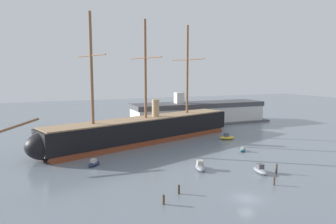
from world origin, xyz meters
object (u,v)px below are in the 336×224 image
at_px(dinghy_far_left, 60,140).
at_px(mooring_piling_midwater, 277,169).
at_px(mooring_piling_right_pair, 164,200).
at_px(motorboat_distant_centre, 137,129).
at_px(mooring_piling_nearest, 274,181).
at_px(seagull_in_flight, 196,93).
at_px(motorboat_mid_left, 94,163).
at_px(mooring_piling_left_pair, 179,189).
at_px(dinghy_far_right, 220,130).
at_px(motorboat_mid_right, 243,150).
at_px(motorboat_foreground_right, 261,170).
at_px(tall_ship, 146,129).
at_px(dockside_warehouse_right, 199,113).
at_px(motorboat_near_centre, 200,167).
at_px(motorboat_alongside_stern, 227,137).

height_order(dinghy_far_left, mooring_piling_midwater, mooring_piling_midwater).
bearing_deg(mooring_piling_midwater, mooring_piling_right_pair, -169.91).
height_order(motorboat_distant_centre, mooring_piling_midwater, mooring_piling_midwater).
xyz_separation_m(mooring_piling_nearest, seagull_in_flight, (-1.97, 27.52, 14.64)).
bearing_deg(motorboat_mid_left, mooring_piling_left_pair, -63.42).
bearing_deg(seagull_in_flight, mooring_piling_left_pair, -123.23).
height_order(motorboat_mid_left, dinghy_far_left, motorboat_mid_left).
relative_size(dinghy_far_right, mooring_piling_midwater, 1.20).
bearing_deg(mooring_piling_midwater, motorboat_mid_left, 149.63).
bearing_deg(dinghy_far_right, seagull_in_flight, -134.85).
relative_size(motorboat_mid_left, motorboat_mid_right, 1.29).
relative_size(motorboat_foreground_right, motorboat_mid_right, 1.53).
bearing_deg(tall_ship, dockside_warehouse_right, 38.23).
relative_size(mooring_piling_left_pair, dockside_warehouse_right, 0.03).
bearing_deg(seagull_in_flight, tall_ship, 119.37).
bearing_deg(motorboat_mid_left, mooring_piling_right_pair, -74.39).
relative_size(motorboat_distant_centre, mooring_piling_nearest, 3.43).
distance_m(tall_ship, motorboat_distant_centre, 18.77).
xyz_separation_m(mooring_piling_left_pair, mooring_piling_midwater, (23.07, 1.89, 0.21)).
bearing_deg(mooring_piling_nearest, motorboat_foreground_right, 70.92).
distance_m(motorboat_near_centre, mooring_piling_midwater, 15.69).
bearing_deg(mooring_piling_midwater, mooring_piling_left_pair, -175.31).
height_order(tall_ship, mooring_piling_right_pair, tall_ship).
xyz_separation_m(dinghy_far_left, mooring_piling_left_pair, (16.55, -50.65, 0.50)).
xyz_separation_m(mooring_piling_left_pair, mooring_piling_right_pair, (-4.00, -2.93, -0.00)).
height_order(dinghy_far_right, mooring_piling_nearest, mooring_piling_nearest).
bearing_deg(dockside_warehouse_right, tall_ship, -141.77).
xyz_separation_m(motorboat_distant_centre, dockside_warehouse_right, (28.37, 6.27, 3.61)).
relative_size(motorboat_foreground_right, mooring_piling_right_pair, 2.96).
relative_size(motorboat_mid_left, motorboat_distant_centre, 0.78).
bearing_deg(mooring_piling_nearest, dinghy_far_right, 68.25).
relative_size(motorboat_mid_left, dockside_warehouse_right, 0.07).
xyz_separation_m(tall_ship, motorboat_near_centre, (2.34, -29.63, -3.23)).
bearing_deg(motorboat_distant_centre, mooring_piling_left_pair, -99.93).
bearing_deg(mooring_piling_midwater, motorboat_foreground_right, 152.52).
height_order(motorboat_alongside_stern, mooring_piling_right_pair, motorboat_alongside_stern).
height_order(motorboat_foreground_right, motorboat_near_centre, motorboat_near_centre).
distance_m(motorboat_mid_left, mooring_piling_right_pair, 25.68).
bearing_deg(motorboat_alongside_stern, motorboat_distant_centre, 131.38).
distance_m(motorboat_mid_right, seagull_in_flight, 19.54).
relative_size(dockside_warehouse_right, seagull_in_flight, 50.28).
height_order(motorboat_foreground_right, mooring_piling_midwater, mooring_piling_midwater).
relative_size(motorboat_mid_right, mooring_piling_nearest, 2.07).
distance_m(motorboat_alongside_stern, mooring_piling_left_pair, 46.16).
bearing_deg(dockside_warehouse_right, dinghy_far_right, -92.86).
height_order(motorboat_foreground_right, dinghy_far_left, motorboat_foreground_right).
bearing_deg(motorboat_foreground_right, motorboat_near_centre, 147.18).
height_order(mooring_piling_nearest, dockside_warehouse_right, dockside_warehouse_right).
relative_size(dinghy_far_left, seagull_in_flight, 2.24).
bearing_deg(dinghy_far_right, motorboat_mid_right, -110.69).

